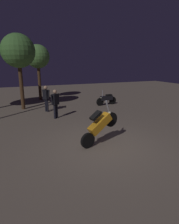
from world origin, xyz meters
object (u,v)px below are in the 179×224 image
at_px(motorcycle_orange_foreground, 100,125).
at_px(person_rider_beside, 46,96).
at_px(motorcycle_black_parked_left, 107,99).
at_px(person_bystander_far, 55,102).

xyz_separation_m(motorcycle_orange_foreground, person_rider_beside, (-0.99, 5.62, 0.22)).
bearing_deg(motorcycle_orange_foreground, person_rider_beside, 85.78).
relative_size(motorcycle_orange_foreground, person_rider_beside, 1.01).
xyz_separation_m(motorcycle_black_parked_left, person_bystander_far, (-4.14, -1.96, 0.50)).
relative_size(motorcycle_orange_foreground, motorcycle_black_parked_left, 0.98).
bearing_deg(person_bystander_far, person_rider_beside, -26.19).
relative_size(motorcycle_orange_foreground, person_bystander_far, 1.03).
height_order(motorcycle_orange_foreground, person_bystander_far, motorcycle_orange_foreground).
height_order(motorcycle_orange_foreground, motorcycle_black_parked_left, motorcycle_orange_foreground).
bearing_deg(motorcycle_orange_foreground, person_bystander_far, 86.95).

